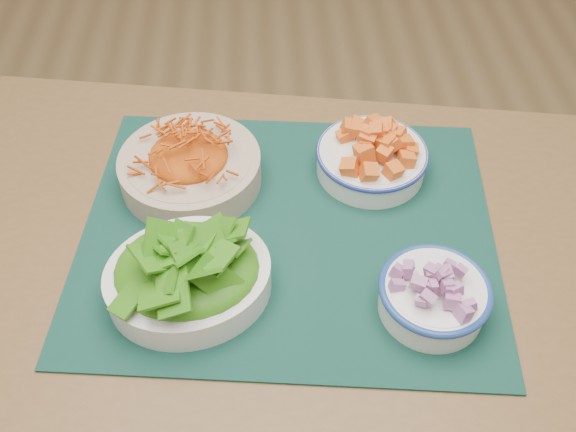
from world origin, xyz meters
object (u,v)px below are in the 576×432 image
object	(u,v)px
placemat	(288,230)
lettuce_bowl	(187,271)
onion_bowl	(435,292)
carrot_bowl	(189,162)
squash_bowl	(372,152)
table	(267,297)

from	to	relation	value
placemat	lettuce_bowl	xyz separation A→B (m)	(-0.14, -0.10, 0.05)
onion_bowl	carrot_bowl	bearing A→B (deg)	141.75
lettuce_bowl	carrot_bowl	bearing A→B (deg)	80.46
squash_bowl	lettuce_bowl	size ratio (longest dim) A/B	0.87
table	squash_bowl	world-z (taller)	squash_bowl
carrot_bowl	squash_bowl	bearing A→B (deg)	1.66
placemat	squash_bowl	bearing A→B (deg)	46.65
squash_bowl	placemat	bearing A→B (deg)	-139.48
table	squash_bowl	xyz separation A→B (m)	(0.17, 0.16, 0.15)
lettuce_bowl	onion_bowl	distance (m)	0.32
table	lettuce_bowl	xyz separation A→B (m)	(-0.10, -0.06, 0.16)
carrot_bowl	onion_bowl	world-z (taller)	carrot_bowl
squash_bowl	onion_bowl	distance (m)	0.27
carrot_bowl	lettuce_bowl	distance (m)	0.21
squash_bowl	carrot_bowl	bearing A→B (deg)	-178.34
carrot_bowl	lettuce_bowl	bearing A→B (deg)	-87.85
carrot_bowl	lettuce_bowl	world-z (taller)	lettuce_bowl
table	lettuce_bowl	bearing A→B (deg)	-138.88
table	lettuce_bowl	size ratio (longest dim) A/B	4.73
table	placemat	bearing A→B (deg)	57.74
table	onion_bowl	world-z (taller)	onion_bowl
table	carrot_bowl	size ratio (longest dim) A/B	5.15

